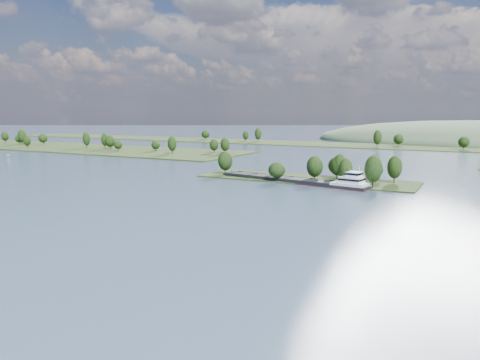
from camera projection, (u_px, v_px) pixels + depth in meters
The scene contains 7 objects.
ground at pixel (246, 202), 163.78m from camera, with size 1800.00×1800.00×0.00m, color #3A5264.
tree_island at pixel (319, 173), 211.92m from camera, with size 100.00×31.32×14.50m.
left_bank at pixel (80, 147), 392.21m from camera, with size 300.00×80.00×15.81m.
back_shoreline at pixel (402, 147), 404.16m from camera, with size 900.00×60.00×15.99m.
hill_west at pixel (473, 142), 467.90m from camera, with size 320.00×160.00×44.00m, color #465D40.
cargo_barge at pixel (301, 181), 205.68m from camera, with size 72.77×20.73×9.79m.
motorboat at pixel (9, 156), 318.52m from camera, with size 2.09×5.55×2.15m, color silver.
Camera 1 is at (73.59, -23.01, 31.94)m, focal length 35.00 mm.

